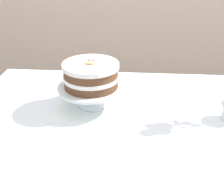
% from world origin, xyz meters
% --- Properties ---
extents(dining_table, '(1.40, 1.00, 0.74)m').
position_xyz_m(dining_table, '(0.00, -0.02, 0.65)').
color(dining_table, white).
rests_on(dining_table, ground).
extents(linen_napkin, '(0.34, 0.34, 0.00)m').
position_xyz_m(linen_napkin, '(-0.16, 0.09, 0.74)').
color(linen_napkin, white).
rests_on(linen_napkin, dining_table).
extents(cake_stand, '(0.29, 0.29, 0.10)m').
position_xyz_m(cake_stand, '(-0.16, 0.09, 0.82)').
color(cake_stand, silver).
rests_on(cake_stand, linen_napkin).
extents(layer_cake, '(0.24, 0.24, 0.11)m').
position_xyz_m(layer_cake, '(-0.16, 0.09, 0.89)').
color(layer_cake, brown).
rests_on(layer_cake, cake_stand).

